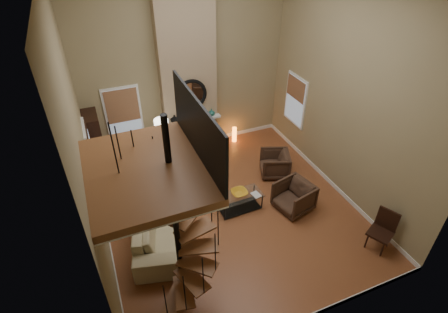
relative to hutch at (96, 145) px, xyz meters
name	(u,v)px	position (x,y,z in m)	size (l,w,h in m)	color
ground	(230,210)	(2.81, -2.83, -0.95)	(6.00, 6.50, 0.01)	#A75F35
back_wall	(185,63)	(2.81, 0.42, 1.80)	(6.00, 0.02, 5.50)	#978861
front_wall	(323,217)	(2.81, -6.08, 1.80)	(6.00, 0.02, 5.50)	#978861
left_wall	(82,144)	(-0.19, -2.83, 1.80)	(0.02, 6.50, 5.50)	#978861
right_wall	(347,91)	(5.81, -2.83, 1.80)	(0.02, 6.50, 5.50)	#978861
baseboard_back	(190,143)	(2.81, 0.41, -0.89)	(6.00, 0.02, 0.12)	white
baseboard_left	(110,243)	(-0.18, -2.83, -0.89)	(0.02, 6.50, 0.12)	white
baseboard_right	(327,179)	(5.80, -2.83, -0.89)	(0.02, 6.50, 0.12)	white
chimney_breast	(187,65)	(2.81, 0.23, 1.80)	(1.60, 0.38, 5.50)	tan
hearth	(197,155)	(2.81, -0.26, -0.93)	(1.50, 0.60, 0.04)	black
firebox	(193,136)	(2.81, 0.03, -0.40)	(0.95, 0.02, 0.72)	black
mantel	(193,121)	(2.81, -0.05, 0.20)	(1.70, 0.18, 0.06)	white
mirror_frame	(191,95)	(2.81, 0.01, 1.00)	(0.94, 0.94, 0.10)	black
mirror_disc	(191,95)	(2.81, 0.02, 1.00)	(0.80, 0.80, 0.01)	white
vase_left	(174,119)	(2.26, -0.01, 0.35)	(0.24, 0.24, 0.25)	black
vase_right	(212,112)	(3.41, -0.01, 0.33)	(0.20, 0.20, 0.21)	#19574E
window_back	(123,112)	(0.91, 0.40, 0.67)	(1.02, 0.06, 1.52)	white
window_right	(295,100)	(5.78, -0.83, 0.68)	(0.06, 1.02, 1.52)	white
entry_door	(94,164)	(-0.15, -1.03, 0.10)	(0.10, 1.05, 2.16)	white
loft	(152,165)	(0.76, -4.63, 2.29)	(1.70, 2.20, 1.09)	brown
spiral_stair	(177,229)	(1.02, -4.62, 0.83)	(1.47, 1.47, 4.06)	black
hutch	(96,145)	(0.00, 0.00, 0.00)	(0.40, 0.86, 1.92)	black
sofa	(160,220)	(1.01, -2.89, -0.55)	(2.82, 1.10, 0.82)	tan
armchair_near	(277,164)	(4.63, -1.97, -0.60)	(0.78, 0.80, 0.73)	#422B1E
armchair_far	(296,196)	(4.40, -3.35, -0.60)	(0.83, 0.86, 0.78)	#422B1E
coffee_table	(240,200)	(3.05, -2.89, -0.67)	(1.13, 0.59, 0.43)	silver
bowl	(239,193)	(3.05, -2.84, -0.45)	(0.40, 0.40, 0.10)	gold
book	(255,195)	(3.40, -3.04, -0.49)	(0.19, 0.25, 0.02)	gray
floor_lamp	(162,129)	(1.74, -0.61, 0.46)	(0.38, 0.38, 1.70)	black
accent_lamp	(234,134)	(4.22, 0.09, -0.70)	(0.14, 0.14, 0.51)	orange
side_chair	(383,228)	(5.47, -5.17, -0.42)	(0.64, 0.64, 1.01)	black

